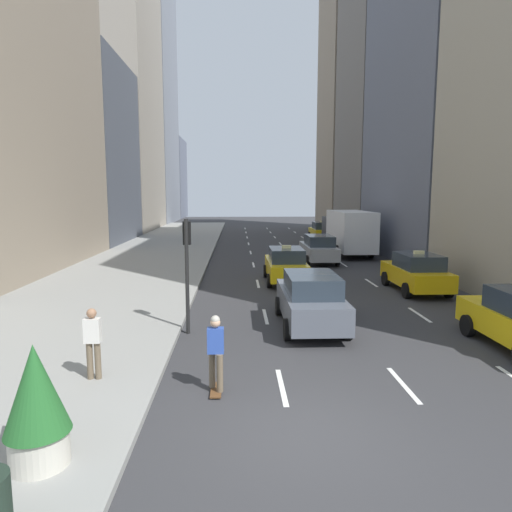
{
  "coord_description": "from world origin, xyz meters",
  "views": [
    {
      "loc": [
        -1.19,
        -7.82,
        4.35
      ],
      "look_at": [
        -0.39,
        11.48,
        1.71
      ],
      "focal_mm": 32.0,
      "sensor_mm": 36.0,
      "label": 1
    }
  ],
  "objects": [
    {
      "name": "pedestrian_near_curb",
      "position": [
        -4.48,
        2.29,
        1.07
      ],
      "size": [
        0.36,
        0.22,
        1.65
      ],
      "color": "brown",
      "rests_on": "sidewalk_left"
    },
    {
      "name": "taxi_second",
      "position": [
        6.8,
        11.95,
        0.88
      ],
      "size": [
        2.02,
        4.4,
        1.87
      ],
      "color": "yellow",
      "rests_on": "ground"
    },
    {
      "name": "taxi_lead",
      "position": [
        6.8,
        34.91,
        0.88
      ],
      "size": [
        2.02,
        4.4,
        1.87
      ],
      "color": "yellow",
      "rests_on": "ground"
    },
    {
      "name": "traffic_light_pole",
      "position": [
        -2.75,
        6.21,
        2.41
      ],
      "size": [
        0.24,
        0.42,
        3.6
      ],
      "color": "black",
      "rests_on": "ground"
    },
    {
      "name": "building_row_left",
      "position": [
        -14.0,
        43.47,
        14.39
      ],
      "size": [
        6.0,
        84.67,
        37.23
      ],
      "color": "#A89E89",
      "rests_on": "ground"
    },
    {
      "name": "planter_with_shrub",
      "position": [
        -4.29,
        -1.06,
        1.15
      ],
      "size": [
        1.0,
        1.0,
        1.95
      ],
      "color": "beige",
      "rests_on": "sidewalk_left"
    },
    {
      "name": "sedan_silver_behind",
      "position": [
        4.0,
        20.86,
        0.9
      ],
      "size": [
        2.02,
        4.9,
        1.76
      ],
      "color": "#9EA0A5",
      "rests_on": "ground"
    },
    {
      "name": "building_row_right",
      "position": [
        12.0,
        25.57,
        15.26
      ],
      "size": [
        6.0,
        51.27,
        32.64
      ],
      "color": "#A89E89",
      "rests_on": "ground"
    },
    {
      "name": "lane_markings",
      "position": [
        2.6,
        23.0,
        0.01
      ],
      "size": [
        5.72,
        56.0,
        0.01
      ],
      "color": "white",
      "rests_on": "ground"
    },
    {
      "name": "skateboarder",
      "position": [
        -1.68,
        1.79,
        0.96
      ],
      "size": [
        0.36,
        0.8,
        1.75
      ],
      "color": "brown",
      "rests_on": "ground"
    },
    {
      "name": "ground_plane",
      "position": [
        0.0,
        0.0,
        0.0
      ],
      "size": [
        160.0,
        160.0,
        0.0
      ],
      "primitive_type": "plane",
      "color": "#333335"
    },
    {
      "name": "sedan_black_near",
      "position": [
        1.2,
        6.69,
        0.91
      ],
      "size": [
        2.02,
        4.7,
        1.8
      ],
      "color": "#565B66",
      "rests_on": "ground"
    },
    {
      "name": "box_truck",
      "position": [
        6.8,
        24.89,
        1.71
      ],
      "size": [
        2.58,
        8.4,
        3.15
      ],
      "color": "#262628",
      "rests_on": "ground"
    },
    {
      "name": "sidewalk_left",
      "position": [
        -7.0,
        27.0,
        0.07
      ],
      "size": [
        8.0,
        66.0,
        0.15
      ],
      "primitive_type": "cube",
      "color": "gray",
      "rests_on": "ground"
    },
    {
      "name": "taxi_third",
      "position": [
        1.2,
        14.33,
        0.88
      ],
      "size": [
        2.02,
        4.4,
        1.87
      ],
      "color": "yellow",
      "rests_on": "ground"
    }
  ]
}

